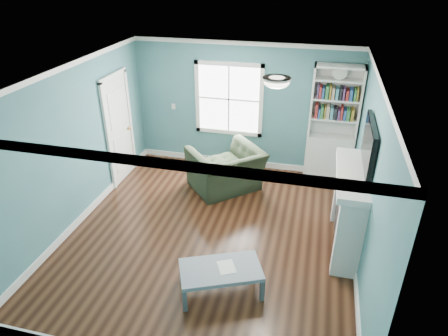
# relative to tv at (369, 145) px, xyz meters

# --- Properties ---
(floor) EXTENTS (5.00, 5.00, 0.00)m
(floor) POSITION_rel_tv_xyz_m (-2.20, -0.20, -1.72)
(floor) COLOR black
(floor) RESTS_ON ground
(room_walls) EXTENTS (5.00, 5.00, 5.00)m
(room_walls) POSITION_rel_tv_xyz_m (-2.20, -0.20, -0.14)
(room_walls) COLOR #3A6B7A
(room_walls) RESTS_ON ground
(trim) EXTENTS (4.50, 5.00, 2.60)m
(trim) POSITION_rel_tv_xyz_m (-2.20, -0.20, -0.49)
(trim) COLOR white
(trim) RESTS_ON ground
(window) EXTENTS (1.40, 0.06, 1.50)m
(window) POSITION_rel_tv_xyz_m (-2.50, 2.29, -0.27)
(window) COLOR white
(window) RESTS_ON room_walls
(bookshelf) EXTENTS (0.90, 0.35, 2.31)m
(bookshelf) POSITION_rel_tv_xyz_m (-0.43, 2.10, -0.80)
(bookshelf) COLOR silver
(bookshelf) RESTS_ON ground
(fireplace) EXTENTS (0.44, 1.58, 1.30)m
(fireplace) POSITION_rel_tv_xyz_m (-0.12, 0.00, -1.09)
(fireplace) COLOR black
(fireplace) RESTS_ON ground
(tv) EXTENTS (0.06, 1.10, 0.65)m
(tv) POSITION_rel_tv_xyz_m (0.00, 0.00, 0.00)
(tv) COLOR black
(tv) RESTS_ON fireplace
(door) EXTENTS (0.12, 0.98, 2.17)m
(door) POSITION_rel_tv_xyz_m (-4.42, 1.20, -0.65)
(door) COLOR silver
(door) RESTS_ON ground
(ceiling_fixture) EXTENTS (0.38, 0.38, 0.15)m
(ceiling_fixture) POSITION_rel_tv_xyz_m (-1.30, -0.10, 0.82)
(ceiling_fixture) COLOR white
(ceiling_fixture) RESTS_ON room_walls
(light_switch) EXTENTS (0.08, 0.01, 0.12)m
(light_switch) POSITION_rel_tv_xyz_m (-3.70, 2.28, -0.52)
(light_switch) COLOR white
(light_switch) RESTS_ON room_walls
(recliner) EXTENTS (1.47, 1.44, 1.09)m
(recliner) POSITION_rel_tv_xyz_m (-2.31, 1.24, -1.18)
(recliner) COLOR black
(recliner) RESTS_ON ground
(coffee_table) EXTENTS (1.21, 0.96, 0.39)m
(coffee_table) POSITION_rel_tv_xyz_m (-1.74, -1.40, -1.39)
(coffee_table) COLOR #444A52
(coffee_table) RESTS_ON ground
(paper_sheet) EXTENTS (0.31, 0.34, 0.00)m
(paper_sheet) POSITION_rel_tv_xyz_m (-1.67, -1.36, -1.34)
(paper_sheet) COLOR white
(paper_sheet) RESTS_ON coffee_table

